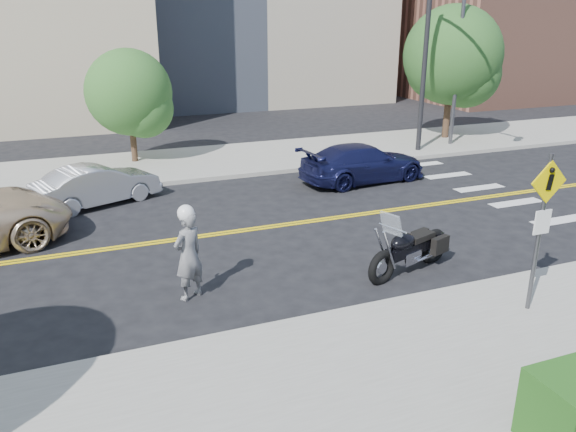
{
  "coord_description": "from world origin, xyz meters",
  "views": [
    {
      "loc": [
        -3.51,
        -13.43,
        5.36
      ],
      "look_at": [
        0.8,
        -2.51,
        1.2
      ],
      "focal_mm": 35.0,
      "sensor_mm": 36.0,
      "label": 1
    }
  ],
  "objects_px": {
    "motorcycle": "(411,239)",
    "motorcyclist": "(188,253)",
    "pedestrian_sign": "(542,219)",
    "parked_car_blue": "(363,163)",
    "parked_car_silver": "(97,185)"
  },
  "relations": [
    {
      "from": "motorcyclist",
      "to": "motorcycle",
      "type": "xyz_separation_m",
      "value": [
        4.81,
        -0.53,
        -0.22
      ]
    },
    {
      "from": "pedestrian_sign",
      "to": "motorcyclist",
      "type": "height_order",
      "value": "pedestrian_sign"
    },
    {
      "from": "motorcyclist",
      "to": "motorcycle",
      "type": "distance_m",
      "value": 4.84
    },
    {
      "from": "motorcyclist",
      "to": "motorcycle",
      "type": "height_order",
      "value": "motorcyclist"
    },
    {
      "from": "parked_car_silver",
      "to": "parked_car_blue",
      "type": "xyz_separation_m",
      "value": [
        8.67,
        -0.7,
        0.04
      ]
    },
    {
      "from": "motorcycle",
      "to": "parked_car_silver",
      "type": "xyz_separation_m",
      "value": [
        -6.1,
        7.54,
        -0.16
      ]
    },
    {
      "from": "pedestrian_sign",
      "to": "parked_car_blue",
      "type": "xyz_separation_m",
      "value": [
        1.57,
        9.37,
        -1.31
      ]
    },
    {
      "from": "pedestrian_sign",
      "to": "motorcyclist",
      "type": "xyz_separation_m",
      "value": [
        -5.8,
        3.07,
        -0.97
      ]
    },
    {
      "from": "motorcyclist",
      "to": "parked_car_silver",
      "type": "height_order",
      "value": "motorcyclist"
    },
    {
      "from": "motorcyclist",
      "to": "parked_car_blue",
      "type": "bearing_deg",
      "value": -168.59
    },
    {
      "from": "parked_car_blue",
      "to": "parked_car_silver",
      "type": "bearing_deg",
      "value": 79.79
    },
    {
      "from": "motorcycle",
      "to": "motorcyclist",
      "type": "bearing_deg",
      "value": 154.76
    },
    {
      "from": "motorcycle",
      "to": "parked_car_blue",
      "type": "distance_m",
      "value": 7.31
    },
    {
      "from": "motorcyclist",
      "to": "parked_car_silver",
      "type": "distance_m",
      "value": 7.13
    },
    {
      "from": "motorcyclist",
      "to": "parked_car_silver",
      "type": "xyz_separation_m",
      "value": [
        -1.3,
        7.0,
        -0.38
      ]
    }
  ]
}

